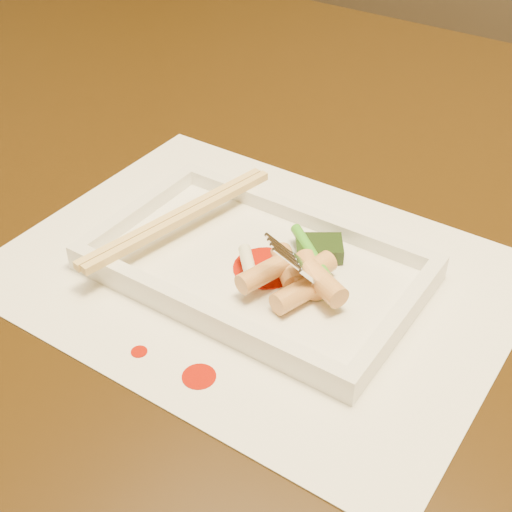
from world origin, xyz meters
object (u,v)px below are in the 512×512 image
Objects in this scene: table at (268,242)px; fork at (351,206)px; placemat at (256,274)px; plate_base at (256,270)px; chopstick_a at (175,216)px.

fork reaches higher than table.
placemat is (0.09, -0.16, 0.10)m from table.
placemat is 2.86× the size of fork.
table is 0.21m from plate_base.
plate_base is 0.08m from chopstick_a.
fork reaches higher than plate_base.
placemat is at bearing 0.00° from chopstick_a.
plate_base is 0.11m from fork.
fork reaches higher than chopstick_a.
fork reaches higher than placemat.
placemat is 1.54× the size of plate_base.
table is 0.20m from chopstick_a.
fork is (0.07, 0.02, 0.08)m from plate_base.
plate_base reaches higher than placemat.
plate_base is at bearing -165.58° from fork.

